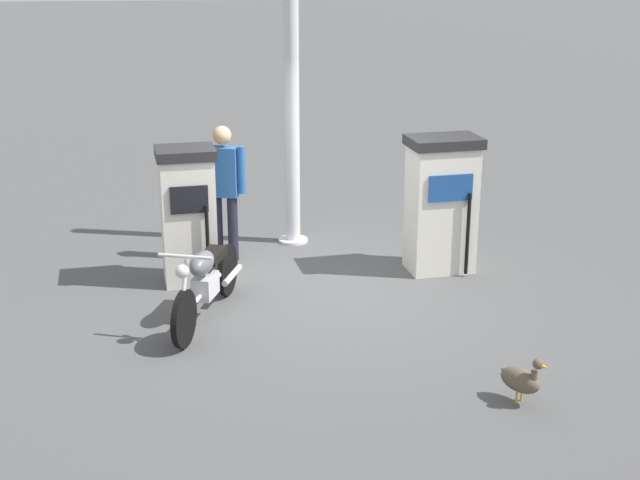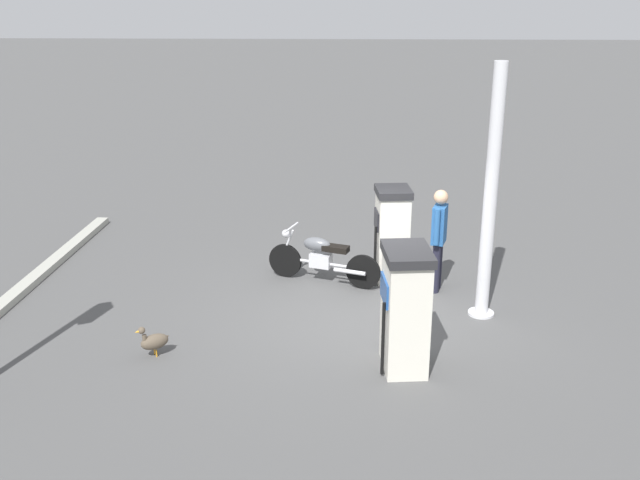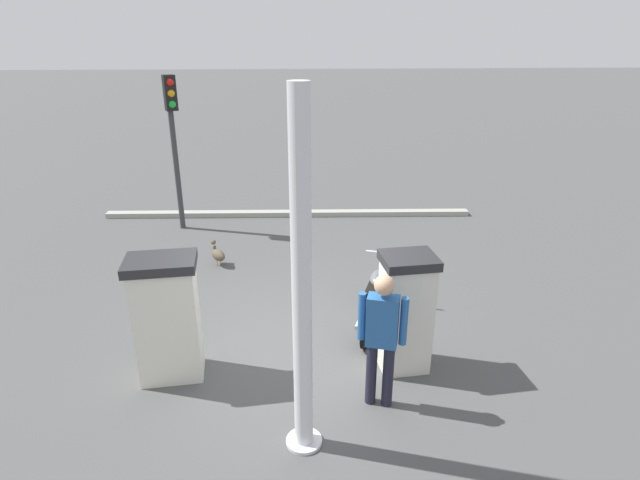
% 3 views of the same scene
% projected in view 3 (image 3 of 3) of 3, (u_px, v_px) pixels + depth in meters
% --- Properties ---
extents(ground_plane, '(120.00, 120.00, 0.00)m').
position_uv_depth(ground_plane, '(289.00, 345.00, 7.36)').
color(ground_plane, '#4C4C4C').
extents(fuel_pump_near, '(0.63, 0.73, 1.64)m').
position_uv_depth(fuel_pump_near, '(405.00, 312.00, 6.61)').
color(fuel_pump_near, silver).
rests_on(fuel_pump_near, ground).
extents(fuel_pump_far, '(0.67, 0.91, 1.68)m').
position_uv_depth(fuel_pump_far, '(167.00, 318.00, 6.43)').
color(fuel_pump_far, silver).
rests_on(fuel_pump_far, ground).
extents(motorcycle_near_pump, '(1.93, 0.88, 0.94)m').
position_uv_depth(motorcycle_near_pump, '(376.00, 294.00, 7.84)').
color(motorcycle_near_pump, black).
rests_on(motorcycle_near_pump, ground).
extents(attendant_person, '(0.30, 0.57, 1.73)m').
position_uv_depth(attendant_person, '(382.00, 333.00, 5.84)').
color(attendant_person, '#1E1E2D').
rests_on(attendant_person, ground).
extents(wandering_duck, '(0.44, 0.38, 0.48)m').
position_uv_depth(wandering_duck, '(218.00, 254.00, 9.80)').
color(wandering_duck, brown).
rests_on(wandering_duck, ground).
extents(roadside_traffic_light, '(0.40, 0.30, 3.40)m').
position_uv_depth(roadside_traffic_light, '(173.00, 127.00, 10.83)').
color(roadside_traffic_light, '#38383A').
rests_on(roadside_traffic_light, ground).
extents(canopy_support_pole, '(0.40, 0.40, 3.84)m').
position_uv_depth(canopy_support_pole, '(302.00, 295.00, 4.92)').
color(canopy_support_pole, silver).
rests_on(canopy_support_pole, ground).
extents(road_edge_kerb, '(0.60, 8.90, 0.12)m').
position_uv_depth(road_edge_kerb, '(288.00, 214.00, 12.52)').
color(road_edge_kerb, '#9E9E93').
rests_on(road_edge_kerb, ground).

